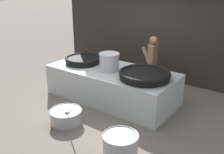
{
  "coord_description": "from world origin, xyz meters",
  "views": [
    {
      "loc": [
        3.58,
        -4.95,
        2.91
      ],
      "look_at": [
        0.0,
        0.0,
        0.59
      ],
      "focal_mm": 42.0,
      "sensor_mm": 36.0,
      "label": 1
    }
  ],
  "objects_px": {
    "stock_pot": "(109,61)",
    "giant_wok_near": "(83,60)",
    "prep_bowl_vegetables": "(66,116)",
    "giant_wok_far": "(145,75)",
    "prep_bowl_meat": "(120,144)",
    "cook": "(152,62)"
  },
  "relations": [
    {
      "from": "cook",
      "to": "prep_bowl_vegetables",
      "type": "xyz_separation_m",
      "value": [
        -0.63,
        -2.63,
        -0.65
      ]
    },
    {
      "from": "giant_wok_far",
      "to": "prep_bowl_vegetables",
      "type": "distance_m",
      "value": 1.95
    },
    {
      "from": "giant_wok_near",
      "to": "giant_wok_far",
      "type": "height_order",
      "value": "giant_wok_far"
    },
    {
      "from": "giant_wok_near",
      "to": "prep_bowl_vegetables",
      "type": "height_order",
      "value": "giant_wok_near"
    },
    {
      "from": "giant_wok_near",
      "to": "giant_wok_far",
      "type": "distance_m",
      "value": 1.89
    },
    {
      "from": "prep_bowl_vegetables",
      "to": "giant_wok_far",
      "type": "bearing_deg",
      "value": 54.72
    },
    {
      "from": "cook",
      "to": "prep_bowl_meat",
      "type": "height_order",
      "value": "cook"
    },
    {
      "from": "stock_pot",
      "to": "cook",
      "type": "bearing_deg",
      "value": 64.14
    },
    {
      "from": "prep_bowl_vegetables",
      "to": "stock_pot",
      "type": "bearing_deg",
      "value": 87.36
    },
    {
      "from": "giant_wok_far",
      "to": "prep_bowl_vegetables",
      "type": "relative_size",
      "value": 1.4
    },
    {
      "from": "prep_bowl_meat",
      "to": "giant_wok_far",
      "type": "bearing_deg",
      "value": 106.81
    },
    {
      "from": "stock_pot",
      "to": "cook",
      "type": "xyz_separation_m",
      "value": [
        0.56,
        1.16,
        -0.2
      ]
    },
    {
      "from": "giant_wok_near",
      "to": "prep_bowl_meat",
      "type": "xyz_separation_m",
      "value": [
        2.41,
        -1.77,
        -0.65
      ]
    },
    {
      "from": "cook",
      "to": "prep_bowl_meat",
      "type": "relative_size",
      "value": 2.35
    },
    {
      "from": "prep_bowl_vegetables",
      "to": "prep_bowl_meat",
      "type": "bearing_deg",
      "value": -8.87
    },
    {
      "from": "cook",
      "to": "prep_bowl_meat",
      "type": "bearing_deg",
      "value": 99.13
    },
    {
      "from": "prep_bowl_vegetables",
      "to": "prep_bowl_meat",
      "type": "height_order",
      "value": "prep_bowl_vegetables"
    },
    {
      "from": "stock_pot",
      "to": "prep_bowl_meat",
      "type": "distance_m",
      "value": 2.41
    },
    {
      "from": "giant_wok_near",
      "to": "prep_bowl_vegetables",
      "type": "bearing_deg",
      "value": -60.93
    },
    {
      "from": "stock_pot",
      "to": "prep_bowl_vegetables",
      "type": "bearing_deg",
      "value": -92.64
    },
    {
      "from": "stock_pot",
      "to": "giant_wok_near",
      "type": "bearing_deg",
      "value": 176.38
    },
    {
      "from": "giant_wok_far",
      "to": "giant_wok_near",
      "type": "bearing_deg",
      "value": 178.55
    }
  ]
}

